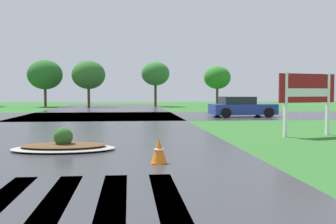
{
  "coord_description": "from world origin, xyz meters",
  "views": [
    {
      "loc": [
        2.07,
        -2.68,
        1.76
      ],
      "look_at": [
        3.12,
        8.11,
        1.18
      ],
      "focal_mm": 43.15,
      "sensor_mm": 36.0,
      "label": 1
    }
  ],
  "objects": [
    {
      "name": "traffic_cone",
      "position": [
        2.79,
        6.99,
        0.3
      ],
      "size": [
        0.39,
        0.39,
        0.62
      ],
      "color": "orange",
      "rests_on": "ground"
    },
    {
      "name": "car_blue_compact",
      "position": [
        9.56,
        23.67,
        0.64
      ],
      "size": [
        4.42,
        2.39,
        1.35
      ],
      "rotation": [
        0.0,
        0.0,
        0.07
      ],
      "color": "navy",
      "rests_on": "ground"
    },
    {
      "name": "estate_billboard",
      "position": [
        8.95,
        12.35,
        1.7
      ],
      "size": [
        2.56,
        0.85,
        2.46
      ],
      "rotation": [
        0.0,
        0.0,
        3.44
      ],
      "color": "white",
      "rests_on": "ground"
    },
    {
      "name": "asphalt_cross_road",
      "position": [
        0.0,
        25.27,
        0.0
      ],
      "size": [
        90.0,
        9.73,
        0.01
      ],
      "primitive_type": "cube",
      "color": "#35353A",
      "rests_on": "ground"
    },
    {
      "name": "crosswalk_stripes",
      "position": [
        0.0,
        3.99,
        0.0
      ],
      "size": [
        5.85,
        3.37,
        0.01
      ],
      "color": "white",
      "rests_on": "ground"
    },
    {
      "name": "asphalt_roadway",
      "position": [
        0.0,
        10.0,
        0.0
      ],
      "size": [
        10.81,
        80.0,
        0.01
      ],
      "primitive_type": "cube",
      "color": "#35353A",
      "rests_on": "ground"
    },
    {
      "name": "median_island",
      "position": [
        0.15,
        9.35,
        0.14
      ],
      "size": [
        3.03,
        1.74,
        0.68
      ],
      "color": "#9E9B93",
      "rests_on": "ground"
    },
    {
      "name": "background_treeline",
      "position": [
        -7.7,
        42.38,
        3.62
      ],
      "size": [
        35.67,
        6.0,
        5.71
      ],
      "color": "#4C3823",
      "rests_on": "ground"
    }
  ]
}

